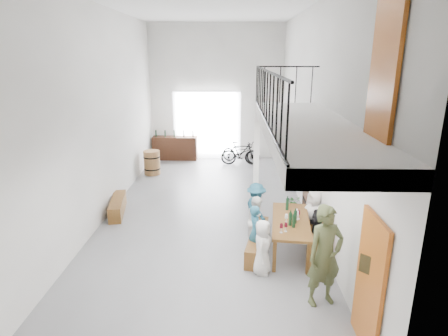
{
  "coord_description": "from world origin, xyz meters",
  "views": [
    {
      "loc": [
        0.71,
        -9.66,
        4.22
      ],
      "look_at": [
        0.48,
        -0.5,
        1.47
      ],
      "focal_mm": 30.0,
      "sensor_mm": 36.0,
      "label": 1
    }
  ],
  "objects_px": {
    "bench_inner": "(257,241)",
    "side_bench": "(118,206)",
    "tasting_table": "(291,223)",
    "oak_barrel": "(152,163)",
    "host_standing": "(325,256)",
    "bicycle_near": "(241,152)",
    "serving_counter": "(175,148)"
  },
  "relations": [
    {
      "from": "tasting_table",
      "to": "oak_barrel",
      "type": "bearing_deg",
      "value": 133.32
    },
    {
      "from": "bench_inner",
      "to": "oak_barrel",
      "type": "distance_m",
      "value": 6.62
    },
    {
      "from": "bicycle_near",
      "to": "tasting_table",
      "type": "bearing_deg",
      "value": -148.52
    },
    {
      "from": "tasting_table",
      "to": "oak_barrel",
      "type": "relative_size",
      "value": 2.27
    },
    {
      "from": "tasting_table",
      "to": "host_standing",
      "type": "bearing_deg",
      "value": -73.27
    },
    {
      "from": "bench_inner",
      "to": "serving_counter",
      "type": "height_order",
      "value": "serving_counter"
    },
    {
      "from": "side_bench",
      "to": "host_standing",
      "type": "distance_m",
      "value": 6.18
    },
    {
      "from": "bench_inner",
      "to": "side_bench",
      "type": "bearing_deg",
      "value": 163.78
    },
    {
      "from": "serving_counter",
      "to": "bicycle_near",
      "type": "height_order",
      "value": "serving_counter"
    },
    {
      "from": "bench_inner",
      "to": "bicycle_near",
      "type": "bearing_deg",
      "value": 103.18
    },
    {
      "from": "oak_barrel",
      "to": "host_standing",
      "type": "distance_m",
      "value": 8.75
    },
    {
      "from": "tasting_table",
      "to": "oak_barrel",
      "type": "height_order",
      "value": "oak_barrel"
    },
    {
      "from": "oak_barrel",
      "to": "serving_counter",
      "type": "relative_size",
      "value": 0.48
    },
    {
      "from": "bench_inner",
      "to": "bicycle_near",
      "type": "relative_size",
      "value": 1.12
    },
    {
      "from": "side_bench",
      "to": "bicycle_near",
      "type": "xyz_separation_m",
      "value": [
        3.53,
        5.31,
        0.22
      ]
    },
    {
      "from": "bench_inner",
      "to": "tasting_table",
      "type": "bearing_deg",
      "value": 3.69
    },
    {
      "from": "bicycle_near",
      "to": "oak_barrel",
      "type": "bearing_deg",
      "value": 141.06
    },
    {
      "from": "tasting_table",
      "to": "host_standing",
      "type": "relative_size",
      "value": 1.09
    },
    {
      "from": "oak_barrel",
      "to": "host_standing",
      "type": "height_order",
      "value": "host_standing"
    },
    {
      "from": "host_standing",
      "to": "bicycle_near",
      "type": "relative_size",
      "value": 1.12
    },
    {
      "from": "bench_inner",
      "to": "serving_counter",
      "type": "distance_m",
      "value": 8.27
    },
    {
      "from": "bench_inner",
      "to": "side_bench",
      "type": "distance_m",
      "value": 4.25
    },
    {
      "from": "tasting_table",
      "to": "bench_inner",
      "type": "bearing_deg",
      "value": 178.78
    },
    {
      "from": "bench_inner",
      "to": "oak_barrel",
      "type": "relative_size",
      "value": 2.08
    },
    {
      "from": "oak_barrel",
      "to": "tasting_table",
      "type": "bearing_deg",
      "value": -53.06
    },
    {
      "from": "serving_counter",
      "to": "bench_inner",
      "type": "bearing_deg",
      "value": -67.64
    },
    {
      "from": "oak_barrel",
      "to": "bicycle_near",
      "type": "distance_m",
      "value": 3.72
    },
    {
      "from": "side_bench",
      "to": "host_standing",
      "type": "bearing_deg",
      "value": -38.49
    },
    {
      "from": "tasting_table",
      "to": "side_bench",
      "type": "height_order",
      "value": "tasting_table"
    },
    {
      "from": "bench_inner",
      "to": "side_bench",
      "type": "height_order",
      "value": "bench_inner"
    },
    {
      "from": "bench_inner",
      "to": "serving_counter",
      "type": "bearing_deg",
      "value": 122.72
    },
    {
      "from": "bench_inner",
      "to": "bicycle_near",
      "type": "distance_m",
      "value": 7.28
    }
  ]
}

